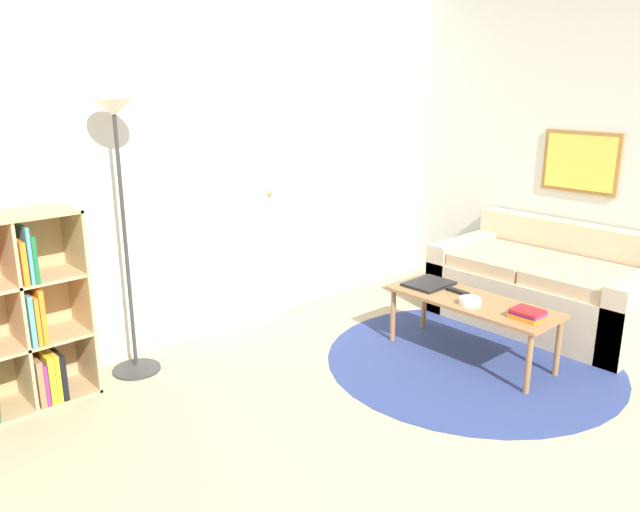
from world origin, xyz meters
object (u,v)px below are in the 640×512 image
(coffee_table, at_px, (472,306))
(laptop, at_px, (429,284))
(couch, at_px, (547,288))
(bowl, at_px, (470,301))
(floor_lamp, at_px, (119,164))

(coffee_table, distance_m, laptop, 0.39)
(couch, xyz_separation_m, bowl, (-1.07, -0.03, 0.16))
(coffee_table, height_order, bowl, bowl)
(floor_lamp, xyz_separation_m, couch, (2.71, -1.33, -1.05))
(floor_lamp, xyz_separation_m, coffee_table, (1.74, -1.31, -0.95))
(floor_lamp, height_order, coffee_table, floor_lamp)
(couch, bearing_deg, floor_lamp, 153.88)
(couch, relative_size, coffee_table, 1.36)
(coffee_table, distance_m, bowl, 0.12)
(bowl, bearing_deg, laptop, 74.02)
(floor_lamp, bearing_deg, bowl, -39.47)
(couch, distance_m, coffee_table, 0.98)
(couch, height_order, laptop, couch)
(couch, xyz_separation_m, laptop, (-0.94, 0.40, 0.15))
(coffee_table, bearing_deg, couch, -0.95)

